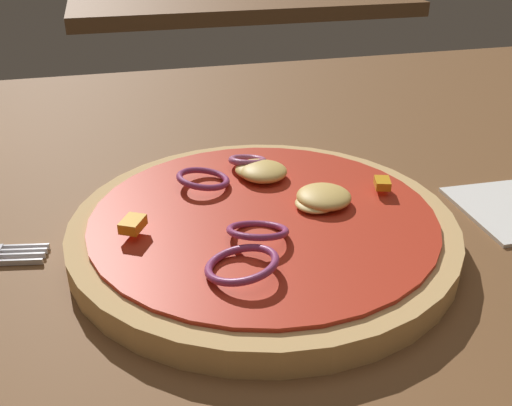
# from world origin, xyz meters

# --- Properties ---
(dining_table) EXTENTS (1.45, 0.93, 0.03)m
(dining_table) POSITION_xyz_m (0.00, 0.00, 0.02)
(dining_table) COLOR brown
(dining_table) RESTS_ON ground
(pizza) EXTENTS (0.27, 0.27, 0.04)m
(pizza) POSITION_xyz_m (-0.02, -0.01, 0.04)
(pizza) COLOR tan
(pizza) RESTS_ON dining_table
(background_table) EXTENTS (0.81, 0.47, 0.03)m
(background_table) POSITION_xyz_m (0.22, 1.13, 0.02)
(background_table) COLOR brown
(background_table) RESTS_ON ground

